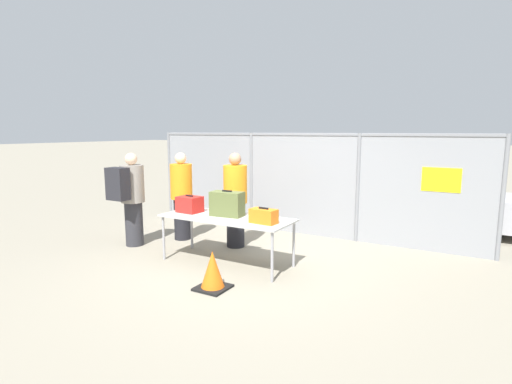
# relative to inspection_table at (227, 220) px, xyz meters

# --- Properties ---
(ground_plane) EXTENTS (120.00, 120.00, 0.00)m
(ground_plane) POSITION_rel_inspection_table_xyz_m (0.25, -0.01, -0.68)
(ground_plane) COLOR gray
(fence_section) EXTENTS (6.84, 0.07, 1.99)m
(fence_section) POSITION_rel_inspection_table_xyz_m (0.27, 2.23, 0.36)
(fence_section) COLOR gray
(fence_section) RESTS_ON ground_plane
(inspection_table) EXTENTS (2.06, 0.82, 0.73)m
(inspection_table) POSITION_rel_inspection_table_xyz_m (0.00, 0.00, 0.00)
(inspection_table) COLOR #B2B2AD
(inspection_table) RESTS_ON ground_plane
(suitcase_red) EXTENTS (0.38, 0.31, 0.28)m
(suitcase_red) POSITION_rel_inspection_table_xyz_m (-0.72, 0.01, 0.18)
(suitcase_red) COLOR red
(suitcase_red) RESTS_ON inspection_table
(suitcase_olive) EXTENTS (0.52, 0.31, 0.40)m
(suitcase_olive) POSITION_rel_inspection_table_xyz_m (-0.03, 0.07, 0.24)
(suitcase_olive) COLOR #566033
(suitcase_olive) RESTS_ON inspection_table
(suitcase_orange) EXTENTS (0.40, 0.23, 0.23)m
(suitcase_orange) POSITION_rel_inspection_table_xyz_m (0.69, -0.08, 0.15)
(suitcase_orange) COLOR orange
(suitcase_orange) RESTS_ON inspection_table
(traveler_hooded) EXTENTS (0.41, 0.63, 1.65)m
(traveler_hooded) POSITION_rel_inspection_table_xyz_m (-1.99, -0.06, 0.22)
(traveler_hooded) COLOR #2D2D33
(traveler_hooded) RESTS_ON ground_plane
(security_worker_near) EXTENTS (0.41, 0.41, 1.66)m
(security_worker_near) POSITION_rel_inspection_table_xyz_m (-0.37, 0.82, 0.17)
(security_worker_near) COLOR black
(security_worker_near) RESTS_ON ground_plane
(security_worker_far) EXTENTS (0.40, 0.40, 1.63)m
(security_worker_far) POSITION_rel_inspection_table_xyz_m (-1.52, 0.75, 0.16)
(security_worker_far) COLOR black
(security_worker_far) RESTS_ON ground_plane
(utility_trailer) EXTENTS (4.50, 2.20, 0.76)m
(utility_trailer) POSITION_rel_inspection_table_xyz_m (2.68, 4.01, -0.24)
(utility_trailer) COLOR #B2B2B7
(utility_trailer) RESTS_ON ground_plane
(traffic_cone) EXTENTS (0.40, 0.40, 0.51)m
(traffic_cone) POSITION_rel_inspection_table_xyz_m (0.41, -0.94, -0.45)
(traffic_cone) COLOR black
(traffic_cone) RESTS_ON ground_plane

